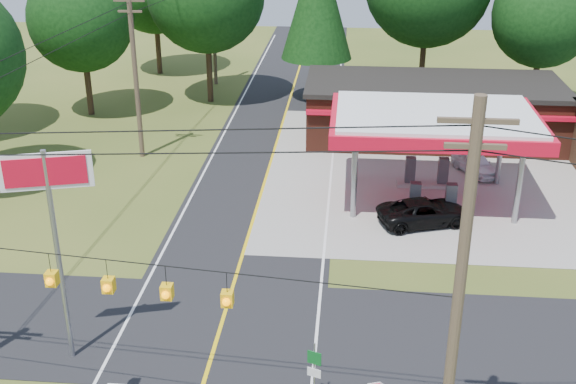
# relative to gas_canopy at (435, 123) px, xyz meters

# --- Properties ---
(ground) EXTENTS (120.00, 120.00, 0.00)m
(ground) POSITION_rel_gas_canopy_xyz_m (-9.00, -13.00, -4.27)
(ground) COLOR #3E501C
(ground) RESTS_ON ground
(main_highway) EXTENTS (8.00, 120.00, 0.02)m
(main_highway) POSITION_rel_gas_canopy_xyz_m (-9.00, -13.00, -4.26)
(main_highway) COLOR black
(main_highway) RESTS_ON ground
(cross_road) EXTENTS (70.00, 7.00, 0.02)m
(cross_road) POSITION_rel_gas_canopy_xyz_m (-9.00, -13.00, -4.25)
(cross_road) COLOR black
(cross_road) RESTS_ON ground
(lane_center_yellow) EXTENTS (0.15, 110.00, 0.00)m
(lane_center_yellow) POSITION_rel_gas_canopy_xyz_m (-9.00, -13.00, -4.24)
(lane_center_yellow) COLOR yellow
(lane_center_yellow) RESTS_ON main_highway
(gas_canopy) EXTENTS (10.60, 7.40, 4.88)m
(gas_canopy) POSITION_rel_gas_canopy_xyz_m (0.00, 0.00, 0.00)
(gas_canopy) COLOR gray
(gas_canopy) RESTS_ON ground
(convenience_store) EXTENTS (16.40, 7.55, 3.80)m
(convenience_store) POSITION_rel_gas_canopy_xyz_m (1.00, 9.98, -2.35)
(convenience_store) COLOR #562518
(convenience_store) RESTS_ON ground
(utility_pole_near_right) EXTENTS (1.80, 0.30, 11.50)m
(utility_pole_near_right) POSITION_rel_gas_canopy_xyz_m (-1.50, -20.00, 1.69)
(utility_pole_near_right) COLOR #473828
(utility_pole_near_right) RESTS_ON ground
(utility_pole_far_left) EXTENTS (1.80, 0.30, 10.00)m
(utility_pole_far_left) POSITION_rel_gas_canopy_xyz_m (-17.00, 5.00, 0.93)
(utility_pole_far_left) COLOR #473828
(utility_pole_far_left) RESTS_ON ground
(utility_pole_north) EXTENTS (0.30, 0.30, 9.50)m
(utility_pole_north) POSITION_rel_gas_canopy_xyz_m (-15.50, 22.00, 0.48)
(utility_pole_north) COLOR #473828
(utility_pole_north) RESTS_ON ground
(overhead_beacons) EXTENTS (17.04, 2.04, 1.03)m
(overhead_beacons) POSITION_rel_gas_canopy_xyz_m (-10.00, -19.00, 1.95)
(overhead_beacons) COLOR black
(overhead_beacons) RESTS_ON ground
(treeline_backdrop) EXTENTS (70.27, 51.59, 13.30)m
(treeline_backdrop) POSITION_rel_gas_canopy_xyz_m (-8.18, 11.01, 3.22)
(treeline_backdrop) COLOR #332316
(treeline_backdrop) RESTS_ON ground
(suv_car) EXTENTS (5.80, 5.80, 1.28)m
(suv_car) POSITION_rel_gas_canopy_xyz_m (-0.50, -3.00, -3.63)
(suv_car) COLOR black
(suv_car) RESTS_ON ground
(sedan_car) EXTENTS (4.63, 4.63, 1.19)m
(sedan_car) POSITION_rel_gas_canopy_xyz_m (3.00, 4.00, -3.67)
(sedan_car) COLOR white
(sedan_car) RESTS_ON ground
(big_stop_sign) EXTENTS (2.86, 0.88, 7.93)m
(big_stop_sign) POSITION_rel_gas_canopy_xyz_m (-14.00, -15.01, 1.75)
(big_stop_sign) COLOR gray
(big_stop_sign) RESTS_ON ground
(route_sign_post) EXTENTS (0.45, 0.19, 2.31)m
(route_sign_post) POSITION_rel_gas_canopy_xyz_m (-5.20, -16.70, -2.89)
(route_sign_post) COLOR gray
(route_sign_post) RESTS_ON ground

